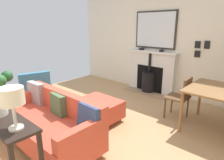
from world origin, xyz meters
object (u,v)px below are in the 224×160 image
object	(u,v)px
table_lamp_far_end	(12,98)
fireplace	(151,74)
mantel_bowl_near	(142,49)
dining_table	(217,94)
dining_chair_near_fireplace	(182,95)
sofa	(50,122)
mantel_bowl_far	(161,51)
armchair_accent	(34,87)
ottoman	(100,108)

from	to	relation	value
table_lamp_far_end	fireplace	bearing A→B (deg)	-169.13
mantel_bowl_near	dining_table	bearing A→B (deg)	64.39
mantel_bowl_near	dining_chair_near_fireplace	bearing A→B (deg)	56.87
mantel_bowl_near	sofa	distance (m)	3.23
mantel_bowl_far	sofa	xyz separation A→B (m)	(3.10, -0.14, -0.79)
fireplace	sofa	bearing A→B (deg)	2.30
dining_table	armchair_accent	bearing A→B (deg)	-63.53
mantel_bowl_far	dining_chair_near_fireplace	bearing A→B (deg)	44.18
table_lamp_far_end	dining_chair_near_fireplace	size ratio (longest dim) A/B	0.51
armchair_accent	dining_table	distance (m)	3.52
sofa	mantel_bowl_near	bearing A→B (deg)	-171.84
mantel_bowl_near	dining_table	xyz separation A→B (m)	(1.04, 2.17, -0.48)
mantel_bowl_far	armchair_accent	world-z (taller)	mantel_bowl_far
mantel_bowl_far	sofa	world-z (taller)	mantel_bowl_far
mantel_bowl_far	ottoman	bearing A→B (deg)	-2.71
fireplace	armchair_accent	xyz separation A→B (m)	(2.60, -1.29, -0.01)
fireplace	dining_chair_near_fireplace	xyz separation A→B (m)	(1.03, 1.27, 0.01)
fireplace	ottoman	xyz separation A→B (m)	(2.08, 0.16, -0.23)
fireplace	table_lamp_far_end	world-z (taller)	table_lamp_far_end
mantel_bowl_near	dining_table	distance (m)	2.46
ottoman	table_lamp_far_end	xyz separation A→B (m)	(1.69, 0.56, 0.84)
mantel_bowl_near	armchair_accent	world-z (taller)	mantel_bowl_near
sofa	armchair_accent	bearing A→B (deg)	-109.03
armchair_accent	dining_table	bearing A→B (deg)	116.47
sofa	table_lamp_far_end	bearing A→B (deg)	41.15
mantel_bowl_near	sofa	world-z (taller)	mantel_bowl_near
mantel_bowl_far	dining_chair_near_fireplace	size ratio (longest dim) A/B	0.14
fireplace	table_lamp_far_end	size ratio (longest dim) A/B	3.28
fireplace	mantel_bowl_near	xyz separation A→B (m)	(-0.01, -0.32, 0.65)
mantel_bowl_far	dining_table	bearing A→B (deg)	56.79
dining_chair_near_fireplace	mantel_bowl_near	bearing A→B (deg)	-123.13
fireplace	dining_table	xyz separation A→B (m)	(1.03, 1.85, 0.17)
ottoman	armchair_accent	size ratio (longest dim) A/B	0.96
fireplace	sofa	world-z (taller)	fireplace
dining_table	mantel_bowl_near	bearing A→B (deg)	-115.61
fireplace	armchair_accent	distance (m)	2.90
ottoman	dining_table	distance (m)	2.03
sofa	dining_table	xyz separation A→B (m)	(-2.05, 1.73, 0.31)
table_lamp_far_end	dining_table	size ratio (longest dim) A/B	0.42
mantel_bowl_far	armchair_accent	size ratio (longest dim) A/B	0.14
sofa	dining_table	distance (m)	2.70
mantel_bowl_far	ottoman	world-z (taller)	mantel_bowl_far
mantel_bowl_far	sofa	bearing A→B (deg)	-2.56
fireplace	armchair_accent	world-z (taller)	fireplace
fireplace	dining_chair_near_fireplace	bearing A→B (deg)	51.04
fireplace	mantel_bowl_far	bearing A→B (deg)	92.24
ottoman	armchair_accent	distance (m)	1.56
mantel_bowl_near	armchair_accent	bearing A→B (deg)	-20.43
ottoman	armchair_accent	xyz separation A→B (m)	(0.52, -1.45, 0.23)
ottoman	dining_table	world-z (taller)	dining_table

